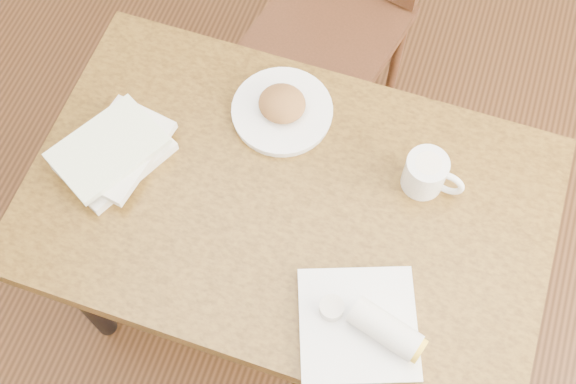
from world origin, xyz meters
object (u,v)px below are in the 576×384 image
(table, at_px, (288,215))
(book_stack, at_px, (115,152))
(plate_burrito, at_px, (367,326))
(coffee_mug, at_px, (427,173))
(plate_scone, at_px, (282,109))

(table, xyz_separation_m, book_stack, (-0.43, -0.03, 0.12))
(plate_burrito, bearing_deg, book_stack, 162.98)
(table, xyz_separation_m, plate_burrito, (0.26, -0.24, 0.11))
(coffee_mug, bearing_deg, plate_burrito, -94.81)
(table, height_order, book_stack, book_stack)
(table, relative_size, plate_scone, 4.89)
(coffee_mug, xyz_separation_m, plate_burrito, (-0.03, -0.38, -0.03))
(plate_scone, distance_m, book_stack, 0.42)
(coffee_mug, relative_size, book_stack, 0.48)
(coffee_mug, bearing_deg, book_stack, -166.41)
(coffee_mug, relative_size, plate_burrito, 0.45)
(coffee_mug, distance_m, plate_burrito, 0.39)
(coffee_mug, xyz_separation_m, book_stack, (-0.72, -0.17, -0.02))
(table, height_order, coffee_mug, coffee_mug)
(plate_scone, bearing_deg, table, -67.81)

